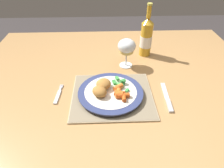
{
  "coord_description": "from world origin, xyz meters",
  "views": [
    {
      "loc": [
        -0.05,
        -0.75,
        1.29
      ],
      "look_at": [
        -0.02,
        -0.1,
        0.78
      ],
      "focal_mm": 32.0,
      "sensor_mm": 36.0,
      "label": 1
    }
  ],
  "objects": [
    {
      "name": "dinner_plate",
      "position": [
        -0.03,
        -0.13,
        0.76
      ],
      "size": [
        0.27,
        0.27,
        0.02
      ],
      "color": "silver",
      "rests_on": "placemat"
    },
    {
      "name": "glazed_carrots",
      "position": [
        0.01,
        -0.15,
        0.78
      ],
      "size": [
        0.06,
        0.1,
        0.02
      ],
      "color": "#CC5119",
      "rests_on": "dinner_plate"
    },
    {
      "name": "table_knife",
      "position": [
        0.2,
        -0.16,
        0.74
      ],
      "size": [
        0.03,
        0.18,
        0.01
      ],
      "color": "silver",
      "rests_on": "dining_table"
    },
    {
      "name": "wine_glass",
      "position": [
        0.05,
        0.11,
        0.84
      ],
      "size": [
        0.09,
        0.09,
        0.14
      ],
      "color": "silver",
      "rests_on": "dining_table"
    },
    {
      "name": "placemat",
      "position": [
        -0.02,
        -0.13,
        0.74
      ],
      "size": [
        0.33,
        0.29,
        0.01
      ],
      "color": "tan",
      "rests_on": "dining_table"
    },
    {
      "name": "breaded_croquettes",
      "position": [
        -0.07,
        -0.12,
        0.78
      ],
      "size": [
        0.09,
        0.13,
        0.04
      ],
      "color": "#B77F3D",
      "rests_on": "dinner_plate"
    },
    {
      "name": "fork",
      "position": [
        -0.25,
        -0.12,
        0.74
      ],
      "size": [
        0.02,
        0.12,
        0.01
      ],
      "color": "silver",
      "rests_on": "dining_table"
    },
    {
      "name": "ground_plane",
      "position": [
        0.0,
        0.0,
        0.0
      ],
      "size": [
        6.0,
        6.0,
        0.0
      ],
      "primitive_type": "plane",
      "color": "#383333"
    },
    {
      "name": "dining_table",
      "position": [
        0.0,
        0.0,
        0.66
      ],
      "size": [
        1.39,
        1.09,
        0.74
      ],
      "color": "#AD7F4C",
      "rests_on": "ground"
    },
    {
      "name": "green_beans_pile",
      "position": [
        0.01,
        -0.09,
        0.78
      ],
      "size": [
        0.07,
        0.1,
        0.02
      ],
      "color": "green",
      "rests_on": "dinner_plate"
    },
    {
      "name": "bottle",
      "position": [
        0.17,
        0.22,
        0.84
      ],
      "size": [
        0.06,
        0.06,
        0.27
      ],
      "color": "gold",
      "rests_on": "dining_table"
    }
  ]
}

